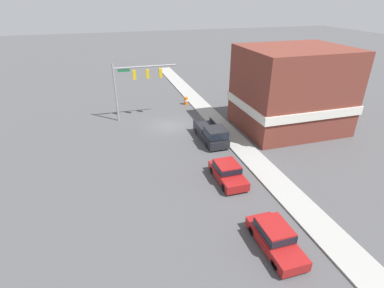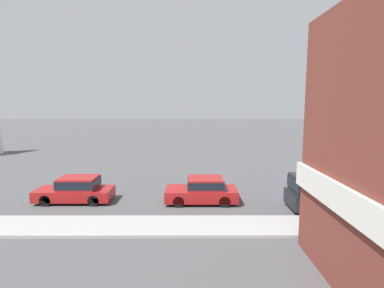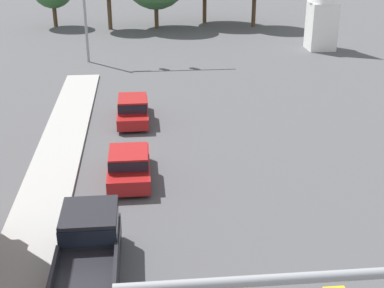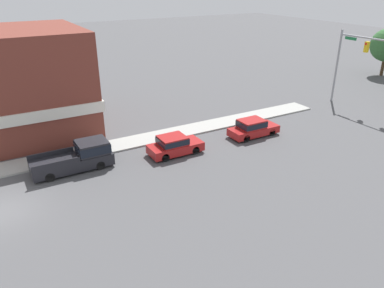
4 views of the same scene
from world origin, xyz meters
name	(u,v)px [view 4 (image 4 of 4)]	position (x,y,z in m)	size (l,w,h in m)	color
ground_plane	(4,211)	(0.00, 0.00, 0.00)	(200.00, 200.00, 0.00)	#4C4C4F
far_signal_assembly	(360,53)	(-3.08, 34.45, 5.70)	(8.57, 0.49, 7.79)	gray
car_lead	(174,145)	(-2.00, 12.51, 0.79)	(1.92, 4.26, 1.52)	black
car_second_ahead	(253,128)	(-1.86, 20.15, 0.79)	(1.81, 4.50, 1.53)	black
pickup_truck_parked	(80,156)	(-3.27, 5.47, 0.95)	(2.05, 5.69, 1.94)	black
corner_brick_building	(32,83)	(-12.92, 4.21, 4.34)	(11.34, 9.21, 8.96)	brown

